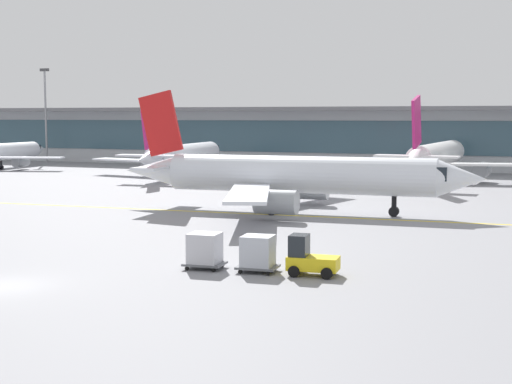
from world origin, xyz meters
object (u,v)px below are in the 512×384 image
Objects in this scene: baggage_tug at (309,258)px; cargo_dolly_lead at (258,252)px; gate_airplane_1 at (184,155)px; apron_light_mast_0 at (46,112)px; gate_airplane_2 at (437,156)px; cargo_dolly_trailing at (205,249)px; taxiing_regional_jet at (295,176)px.

cargo_dolly_lead is at bearing 180.00° from baggage_tug.
apron_light_mast_0 is at bearing 58.24° from gate_airplane_1.
gate_airplane_2 is 59.82m from cargo_dolly_trailing.
cargo_dolly_lead is (31.89, -54.59, -1.80)m from gate_airplane_1.
taxiing_regional_jet is at bearing 105.30° from baggage_tug.
gate_airplane_1 is 64.49m from baggage_tug.
apron_light_mast_0 is (-70.95, 72.75, 8.04)m from baggage_tug.
baggage_tug is 1.22× the size of cargo_dolly_lead.
gate_airplane_2 is (33.16, 4.81, 0.30)m from gate_airplane_1.
apron_light_mast_0 is (-36.32, 18.38, 6.08)m from gate_airplane_1.
taxiing_regional_jet is (-7.04, -35.61, -0.00)m from gate_airplane_2.
cargo_dolly_trailing is (-4.24, -59.63, -2.10)m from gate_airplane_2.
apron_light_mast_0 is at bearing 81.92° from gate_airplane_2.
gate_airplane_1 is at bearing -26.84° from apron_light_mast_0.
cargo_dolly_lead and cargo_dolly_trailing have the same top height.
gate_airplane_2 is 36.30m from taxiing_regional_jet.
gate_airplane_2 is at bearing 84.20° from cargo_dolly_lead.
baggage_tug is at bearing -175.60° from gate_airplane_2.
gate_airplane_2 is at bearing 86.85° from baggage_tug.
taxiing_regional_jet is 11.71× the size of baggage_tug.
cargo_dolly_trailing is (-5.72, -0.46, 0.16)m from baggage_tug.
gate_airplane_2 is 14.28× the size of cargo_dolly_trailing.
cargo_dolly_lead is 100.19m from apron_light_mast_0.
gate_airplane_2 is at bearing -86.67° from gate_airplane_1.
cargo_dolly_lead is (-1.27, -59.40, -2.10)m from gate_airplane_2.
apron_light_mast_0 reaches higher than gate_airplane_2.
apron_light_mast_0 is at bearing 129.71° from baggage_tug.
baggage_tug is 101.94m from apron_light_mast_0.
apron_light_mast_0 is (-68.21, 72.97, 7.88)m from cargo_dolly_lead.
gate_airplane_2 is 1.00× the size of taxiing_regional_jet.
gate_airplane_1 is 40.38m from taxiing_regional_jet.
gate_airplane_2 is at bearing 75.58° from taxiing_regional_jet.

